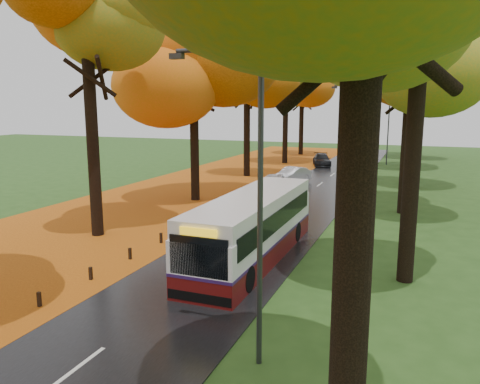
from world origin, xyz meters
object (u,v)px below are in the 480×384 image
Objects in this scene: car_white at (274,184)px; car_dark at (322,160)px; streetlamp_mid at (362,133)px; streetlamp_near at (250,184)px; car_silver at (292,175)px; bus at (253,226)px; streetlamp_far at (386,122)px.

car_dark is at bearing 81.02° from car_white.
car_white is (-6.30, 0.44, -3.92)m from streetlamp_mid.
car_silver is at bearing 102.84° from streetlamp_near.
car_white is (-6.30, 22.44, -3.92)m from streetlamp_near.
streetlamp_near is at bearing -83.31° from car_white.
streetlamp_near reaches higher than bus.
car_white is at bearing -71.36° from car_silver.
streetlamp_far is at bearing 87.61° from car_silver.
car_silver is (-6.30, 27.62, -3.99)m from streetlamp_near.
streetlamp_far is at bearing 85.88° from bus.
streetlamp_near is 44.00m from streetlamp_far.
streetlamp_near reaches higher than car_dark.
car_silver is at bearing -111.03° from streetlamp_far.
streetlamp_far is 36.45m from bus.
streetlamp_far is at bearing 14.44° from car_dark.
streetlamp_mid is 0.76× the size of bus.
car_silver is 12.72m from car_dark.
streetlamp_near is at bearing -96.85° from car_dark.
bus is 20.17m from car_silver.
streetlamp_near is at bearing -58.52° from car_silver.
streetlamp_far reaches higher than bus.
bus is at bearing -100.78° from streetlamp_mid.
bus is 2.55× the size of car_silver.
bus is (-2.71, -36.21, -3.21)m from streetlamp_far.
streetlamp_near reaches higher than car_silver.
streetlamp_mid is at bearing -86.77° from car_dark.
car_silver is at bearing 138.23° from streetlamp_mid.
car_white is 1.06× the size of car_silver.
streetlamp_mid reaches higher than car_white.
streetlamp_mid is 1.93× the size of car_silver.
streetlamp_far is 17.99m from car_silver.
streetlamp_mid reaches higher than bus.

